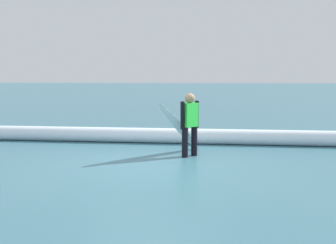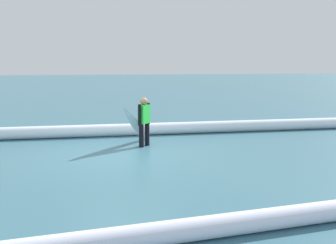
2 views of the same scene
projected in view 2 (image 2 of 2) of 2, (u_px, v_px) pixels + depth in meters
name	position (u px, v px, depth m)	size (l,w,h in m)	color
ground_plane	(120.00, 155.00, 9.59)	(175.78, 175.78, 0.00)	#3A6B7A
surfer	(144.00, 119.00, 10.54)	(0.39, 0.42, 1.41)	black
surfboard	(135.00, 125.00, 10.73)	(1.03, 1.65, 1.23)	white
wave_crest_foreground	(188.00, 128.00, 12.64)	(0.40, 0.40, 24.41)	white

